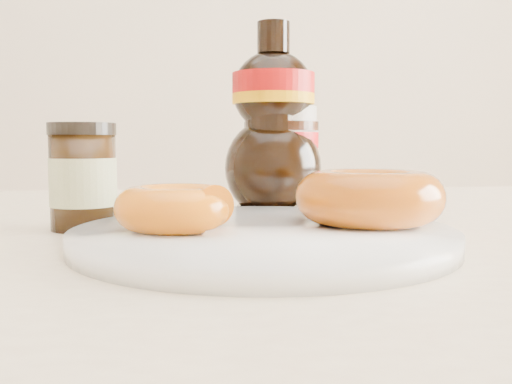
{
  "coord_description": "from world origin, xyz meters",
  "views": [
    {
      "loc": [
        -0.01,
        -0.37,
        0.82
      ],
      "look_at": [
        0.03,
        0.09,
        0.79
      ],
      "focal_mm": 40.0,
      "sensor_mm": 36.0,
      "label": 1
    }
  ],
  "objects": [
    {
      "name": "dining_table",
      "position": [
        0.0,
        0.1,
        0.67
      ],
      "size": [
        1.4,
        0.9,
        0.75
      ],
      "color": "beige",
      "rests_on": "ground"
    },
    {
      "name": "plate",
      "position": [
        0.03,
        0.04,
        0.76
      ],
      "size": [
        0.27,
        0.27,
        0.01
      ],
      "color": "white",
      "rests_on": "dining_table"
    },
    {
      "name": "donut_bitten",
      "position": [
        -0.03,
        0.04,
        0.78
      ],
      "size": [
        0.11,
        0.11,
        0.03
      ],
      "primitive_type": "torus",
      "rotation": [
        0.0,
        0.0,
        0.39
      ],
      "color": "#D0590B",
      "rests_on": "plate"
    },
    {
      "name": "donut_whole",
      "position": [
        0.12,
        0.05,
        0.78
      ],
      "size": [
        0.12,
        0.12,
        0.04
      ],
      "primitive_type": "torus",
      "rotation": [
        0.0,
        0.0,
        0.05
      ],
      "color": "#AF4C0B",
      "rests_on": "plate"
    },
    {
      "name": "nutella_jar",
      "position": [
        0.08,
        0.24,
        0.81
      ],
      "size": [
        0.08,
        0.08,
        0.11
      ],
      "rotation": [
        0.0,
        0.0,
        0.19
      ],
      "color": "white",
      "rests_on": "dining_table"
    },
    {
      "name": "syrup_bottle",
      "position": [
        0.07,
        0.23,
        0.85
      ],
      "size": [
        0.12,
        0.11,
        0.2
      ],
      "primitive_type": null,
      "rotation": [
        0.0,
        0.0,
        -0.22
      ],
      "color": "black",
      "rests_on": "dining_table"
    },
    {
      "name": "dark_jar",
      "position": [
        -0.11,
        0.13,
        0.79
      ],
      "size": [
        0.06,
        0.06,
        0.09
      ],
      "rotation": [
        0.0,
        0.0,
        0.26
      ],
      "color": "black",
      "rests_on": "dining_table"
    }
  ]
}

